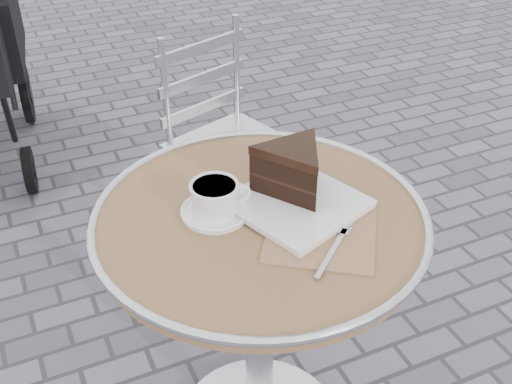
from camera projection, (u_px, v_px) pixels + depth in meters
name	position (u px, v px, depth m)	size (l,w,h in m)	color
cafe_table	(260.00, 274.00, 1.44)	(0.72, 0.72, 0.74)	silver
cappuccino_set	(216.00, 201.00, 1.34)	(0.15, 0.15, 0.07)	white
cake_plate_set	(295.00, 178.00, 1.36)	(0.31, 0.42, 0.13)	#996E54
bistro_chair	(217.00, 118.00, 2.19)	(0.46, 0.46, 0.81)	silver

